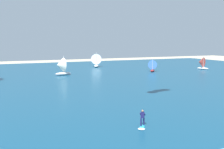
{
  "coord_description": "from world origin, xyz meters",
  "views": [
    {
      "loc": [
        -9.66,
        -9.32,
        8.5
      ],
      "look_at": [
        1.03,
        14.65,
        5.17
      ],
      "focal_mm": 42.42,
      "sensor_mm": 36.0,
      "label": 1
    }
  ],
  "objects_px": {
    "sailboat_near_shore": "(201,63)",
    "sailboat_leading": "(96,60)",
    "sailboat_outermost": "(153,66)",
    "sailboat_far_right": "(61,66)",
    "kitesurfer": "(142,121)"
  },
  "relations": [
    {
      "from": "kitesurfer",
      "to": "sailboat_leading",
      "type": "bearing_deg",
      "value": 73.49
    },
    {
      "from": "kitesurfer",
      "to": "sailboat_far_right",
      "type": "height_order",
      "value": "sailboat_far_right"
    },
    {
      "from": "kitesurfer",
      "to": "sailboat_near_shore",
      "type": "bearing_deg",
      "value": 42.01
    },
    {
      "from": "sailboat_leading",
      "to": "sailboat_far_right",
      "type": "xyz_separation_m",
      "value": [
        -15.57,
        -16.4,
        0.02
      ]
    },
    {
      "from": "sailboat_outermost",
      "to": "sailboat_far_right",
      "type": "xyz_separation_m",
      "value": [
        -25.29,
        2.07,
        0.59
      ]
    },
    {
      "from": "sailboat_near_shore",
      "to": "kitesurfer",
      "type": "bearing_deg",
      "value": -137.99
    },
    {
      "from": "sailboat_near_shore",
      "to": "sailboat_leading",
      "type": "bearing_deg",
      "value": 142.73
    },
    {
      "from": "sailboat_near_shore",
      "to": "sailboat_outermost",
      "type": "distance_m",
      "value": 16.28
    },
    {
      "from": "kitesurfer",
      "to": "sailboat_outermost",
      "type": "relative_size",
      "value": 0.54
    },
    {
      "from": "sailboat_outermost",
      "to": "sailboat_leading",
      "type": "height_order",
      "value": "sailboat_leading"
    },
    {
      "from": "sailboat_near_shore",
      "to": "sailboat_leading",
      "type": "distance_m",
      "value": 32.61
    },
    {
      "from": "sailboat_near_shore",
      "to": "sailboat_outermost",
      "type": "relative_size",
      "value": 1.14
    },
    {
      "from": "sailboat_outermost",
      "to": "sailboat_far_right",
      "type": "bearing_deg",
      "value": 175.33
    },
    {
      "from": "kitesurfer",
      "to": "sailboat_far_right",
      "type": "distance_m",
      "value": 42.48
    },
    {
      "from": "sailboat_leading",
      "to": "sailboat_far_right",
      "type": "bearing_deg",
      "value": -133.5
    }
  ]
}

